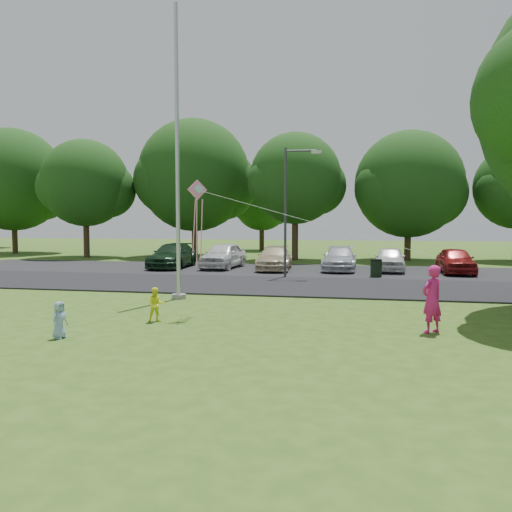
% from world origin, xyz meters
% --- Properties ---
extents(ground, '(120.00, 120.00, 0.00)m').
position_xyz_m(ground, '(0.00, 0.00, 0.00)').
color(ground, '#325717').
rests_on(ground, ground).
extents(park_road, '(60.00, 6.00, 0.06)m').
position_xyz_m(park_road, '(0.00, 9.00, 0.03)').
color(park_road, black).
rests_on(park_road, ground).
extents(parking_strip, '(42.00, 7.00, 0.06)m').
position_xyz_m(parking_strip, '(0.00, 15.50, 0.03)').
color(parking_strip, black).
rests_on(parking_strip, ground).
extents(flagpole, '(0.50, 0.50, 10.00)m').
position_xyz_m(flagpole, '(-3.50, 5.00, 4.17)').
color(flagpole, '#B7BABF').
rests_on(flagpole, ground).
extents(street_lamp, '(1.72, 0.28, 6.12)m').
position_xyz_m(street_lamp, '(-0.50, 12.02, 3.68)').
color(street_lamp, '#3F3F44').
rests_on(street_lamp, ground).
extents(trash_can, '(0.57, 0.57, 0.90)m').
position_xyz_m(trash_can, '(3.49, 12.81, 0.45)').
color(trash_can, black).
rests_on(trash_can, ground).
extents(tree_row, '(64.35, 11.94, 10.88)m').
position_xyz_m(tree_row, '(1.59, 24.23, 5.71)').
color(tree_row, '#332316').
rests_on(tree_row, ground).
extents(horizon_trees, '(77.46, 7.20, 7.02)m').
position_xyz_m(horizon_trees, '(4.06, 33.88, 4.30)').
color(horizon_trees, '#332316').
rests_on(horizon_trees, ground).
extents(parked_cars, '(16.96, 4.84, 1.44)m').
position_xyz_m(parked_cars, '(-0.94, 15.50, 0.72)').
color(parked_cars, black).
rests_on(parked_cars, ground).
extents(woman, '(0.71, 0.69, 1.64)m').
position_xyz_m(woman, '(4.33, 1.13, 0.82)').
color(woman, '#CD1B6E').
rests_on(woman, ground).
extents(child_yellow, '(0.56, 0.53, 0.93)m').
position_xyz_m(child_yellow, '(-2.71, 1.08, 0.46)').
color(child_yellow, '#F9FF28').
rests_on(child_yellow, ground).
extents(child_blue, '(0.34, 0.46, 0.86)m').
position_xyz_m(child_blue, '(-4.15, -1.13, 0.43)').
color(child_blue, '#87A3CF').
rests_on(child_blue, ground).
extents(kite, '(6.43, 1.20, 2.49)m').
position_xyz_m(kite, '(-1.68, 2.04, 3.10)').
color(kite, pink).
rests_on(kite, ground).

